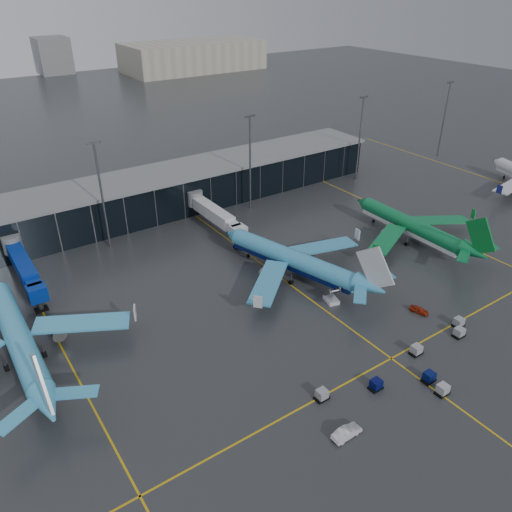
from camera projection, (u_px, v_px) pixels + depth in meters
ground at (290, 333)px, 89.63m from camera, size 600.00×600.00×0.00m
terminal_pier at (146, 196)px, 131.50m from camera, size 142.00×17.00×10.70m
jet_bridges at (24, 267)px, 101.07m from camera, size 94.00×27.50×7.20m
flood_masts at (182, 175)px, 121.21m from camera, size 203.00×0.50×25.50m
distant_hangars at (84, 64)px, 303.88m from camera, size 260.00×71.00×22.00m
taxi_lines at (296, 289)px, 102.16m from camera, size 220.00×120.00×0.02m
airliner_arkefly at (14, 325)px, 80.92m from camera, size 38.31×43.62×13.39m
airliner_klm_near at (292, 249)px, 103.78m from camera, size 46.55×50.13×12.88m
airliner_aer_lingus at (412, 217)px, 118.36m from camera, size 35.88×40.65×12.28m
baggage_carts at (417, 363)px, 81.72m from camera, size 34.76×11.14×1.70m
mobile_airstair at (331, 298)px, 98.01m from camera, size 2.97×3.67×3.45m
service_van_red at (419, 310)px, 94.86m from camera, size 2.41×3.88×1.23m
service_van_white at (347, 432)px, 69.28m from camera, size 4.69×1.71×1.54m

